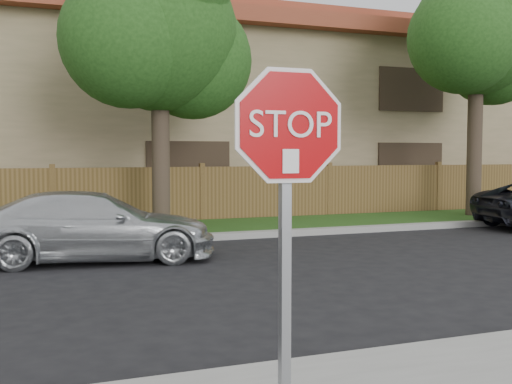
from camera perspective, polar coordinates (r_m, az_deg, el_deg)
name	(u,v)px	position (r m, az deg, el deg)	size (l,w,h in m)	color
far_curb	(58,244)	(13.23, -18.37, -4.76)	(70.00, 0.30, 0.15)	gray
grass_strip	(55,235)	(14.87, -18.57, -3.90)	(70.00, 3.00, 0.12)	#1E4714
fence	(53,199)	(16.38, -18.79, -0.62)	(70.00, 0.12, 1.60)	brown
apartment_building	(47,108)	(22.00, -19.32, 7.54)	(35.20, 9.20, 7.20)	#897B55
tree_mid	(161,33)	(15.08, -9.00, 14.74)	(4.80, 3.90, 7.35)	#382B21
tree_right	(481,31)	(19.42, 20.62, 14.12)	(4.80, 3.90, 8.20)	#382B21
stop_sign	(288,177)	(3.77, 3.05, 1.43)	(1.01, 0.13, 2.55)	gray
sedan_right	(94,226)	(11.40, -15.20, -3.16)	(1.80, 4.42, 1.28)	silver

